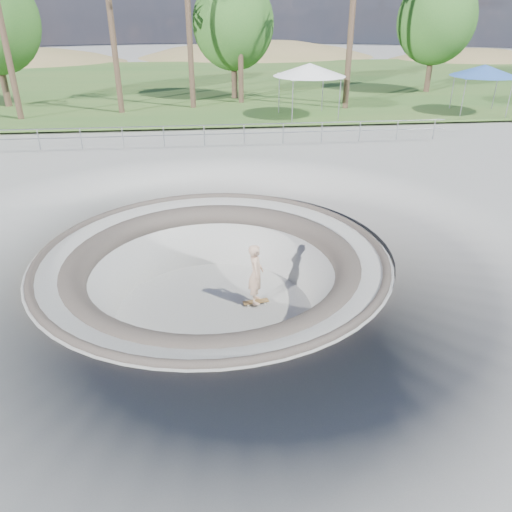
# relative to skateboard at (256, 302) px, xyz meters

# --- Properties ---
(ground) EXTENTS (180.00, 180.00, 0.00)m
(ground) POSITION_rel_skateboard_xyz_m (-1.30, -0.18, 1.83)
(ground) COLOR #A1A09C
(ground) RESTS_ON ground
(skate_bowl) EXTENTS (14.00, 14.00, 4.10)m
(skate_bowl) POSITION_rel_skateboard_xyz_m (-1.30, -0.18, 0.00)
(skate_bowl) COLOR #A1A09C
(skate_bowl) RESTS_ON ground
(grass_strip) EXTENTS (180.00, 36.00, 0.12)m
(grass_strip) POSITION_rel_skateboard_xyz_m (-1.30, 33.82, 2.05)
(grass_strip) COLOR #356227
(grass_strip) RESTS_ON ground
(distant_hills) EXTENTS (103.20, 45.00, 28.60)m
(distant_hills) POSITION_rel_skateboard_xyz_m (2.48, 56.99, -5.19)
(distant_hills) COLOR olive
(distant_hills) RESTS_ON ground
(safety_railing) EXTENTS (25.00, 0.06, 1.03)m
(safety_railing) POSITION_rel_skateboard_xyz_m (-1.30, 11.82, 2.52)
(safety_railing) COLOR gray
(safety_railing) RESTS_ON ground
(skateboard) EXTENTS (0.84, 0.36, 0.08)m
(skateboard) POSITION_rel_skateboard_xyz_m (0.00, 0.00, 0.00)
(skateboard) COLOR olive
(skateboard) RESTS_ON ground
(skater) EXTENTS (0.53, 0.76, 1.96)m
(skater) POSITION_rel_skateboard_xyz_m (0.00, 0.00, 1.00)
(skater) COLOR tan
(skater) RESTS_ON skateboard
(canopy_white) EXTENTS (6.13, 6.13, 3.12)m
(canopy_white) POSITION_rel_skateboard_xyz_m (5.19, 17.82, 4.84)
(canopy_white) COLOR gray
(canopy_white) RESTS_ON ground
(canopy_blue) EXTENTS (5.64, 5.64, 2.92)m
(canopy_blue) POSITION_rel_skateboard_xyz_m (16.26, 17.82, 4.67)
(canopy_blue) COLOR gray
(canopy_blue) RESTS_ON ground
(bushy_tree_mid) EXTENTS (5.71, 5.19, 8.24)m
(bushy_tree_mid) POSITION_rel_skateboard_xyz_m (1.18, 25.10, 7.12)
(bushy_tree_mid) COLOR brown
(bushy_tree_mid) RESTS_ON ground
(bushy_tree_right) EXTENTS (5.91, 5.37, 8.53)m
(bushy_tree_right) POSITION_rel_skateboard_xyz_m (16.59, 26.42, 7.29)
(bushy_tree_right) COLOR brown
(bushy_tree_right) RESTS_ON ground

